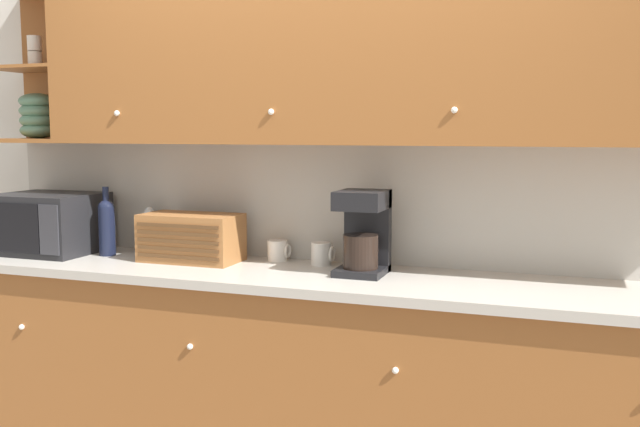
{
  "coord_description": "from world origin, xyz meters",
  "views": [
    {
      "loc": [
        1.05,
        -3.12,
        1.54
      ],
      "look_at": [
        0.0,
        -0.2,
        1.17
      ],
      "focal_mm": 40.0,
      "sensor_mm": 36.0,
      "label": 1
    }
  ],
  "objects": [
    {
      "name": "wall_back",
      "position": [
        0.0,
        0.03,
        1.3
      ],
      "size": [
        5.91,
        0.06,
        2.6
      ],
      "color": "silver",
      "rests_on": "ground_plane"
    },
    {
      "name": "counter_unit",
      "position": [
        -0.0,
        -0.29,
        0.47
      ],
      "size": [
        3.53,
        0.61,
        0.93
      ],
      "color": "#935628",
      "rests_on": "ground_plane"
    },
    {
      "name": "backsplash_panel",
      "position": [
        0.0,
        -0.01,
        1.2
      ],
      "size": [
        3.51,
        0.01,
        0.55
      ],
      "color": "#B7B2A8",
      "rests_on": "counter_unit"
    },
    {
      "name": "upper_cabinets",
      "position": [
        0.16,
        -0.16,
        1.86
      ],
      "size": [
        3.51,
        0.34,
        0.78
      ],
      "color": "#935628",
      "rests_on": "backsplash_panel"
    },
    {
      "name": "microwave",
      "position": [
        -1.43,
        -0.26,
        1.08
      ],
      "size": [
        0.48,
        0.41,
        0.3
      ],
      "color": "black",
      "rests_on": "counter_unit"
    },
    {
      "name": "wine_bottle",
      "position": [
        -1.1,
        -0.23,
        1.08
      ],
      "size": [
        0.08,
        0.08,
        0.34
      ],
      "color": "black",
      "rests_on": "counter_unit"
    },
    {
      "name": "wine_glass",
      "position": [
        -0.95,
        -0.09,
        1.08
      ],
      "size": [
        0.07,
        0.07,
        0.23
      ],
      "color": "silver",
      "rests_on": "counter_unit"
    },
    {
      "name": "bread_box",
      "position": [
        -0.63,
        -0.23,
        1.04
      ],
      "size": [
        0.46,
        0.25,
        0.22
      ],
      "color": "#996033",
      "rests_on": "counter_unit"
    },
    {
      "name": "mug",
      "position": [
        -0.25,
        -0.09,
        0.98
      ],
      "size": [
        0.11,
        0.09,
        0.1
      ],
      "color": "silver",
      "rests_on": "counter_unit"
    },
    {
      "name": "mug_blue_second",
      "position": [
        -0.02,
        -0.12,
        0.98
      ],
      "size": [
        0.1,
        0.09,
        0.1
      ],
      "color": "silver",
      "rests_on": "counter_unit"
    },
    {
      "name": "coffee_maker",
      "position": [
        0.21,
        -0.24,
        1.11
      ],
      "size": [
        0.2,
        0.23,
        0.36
      ],
      "color": "black",
      "rests_on": "counter_unit"
    }
  ]
}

